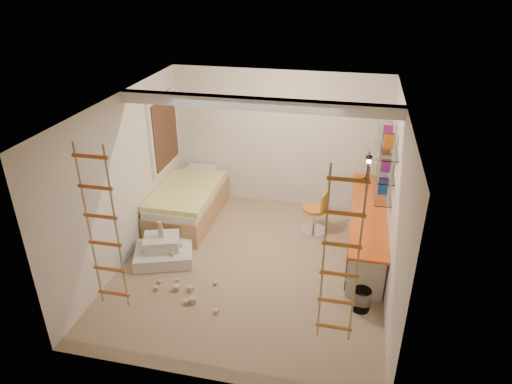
% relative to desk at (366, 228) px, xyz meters
% --- Properties ---
extents(floor, '(4.50, 4.50, 0.00)m').
position_rel_desk_xyz_m(floor, '(-1.72, -0.86, -0.40)').
color(floor, '#93795F').
rests_on(floor, ground).
extents(ceiling_beam, '(4.00, 0.18, 0.16)m').
position_rel_desk_xyz_m(ceiling_beam, '(-1.72, -0.56, 2.12)').
color(ceiling_beam, white).
rests_on(ceiling_beam, ceiling).
extents(window_frame, '(0.06, 1.15, 1.35)m').
position_rel_desk_xyz_m(window_frame, '(-3.69, 0.64, 1.15)').
color(window_frame, white).
rests_on(window_frame, wall_left).
extents(window_blind, '(0.02, 1.00, 1.20)m').
position_rel_desk_xyz_m(window_blind, '(-3.65, 0.64, 1.15)').
color(window_blind, '#4C2D1E').
rests_on(window_blind, window_frame).
extents(rope_ladder_left, '(0.41, 0.04, 2.13)m').
position_rel_desk_xyz_m(rope_ladder_left, '(-3.07, -2.61, 1.11)').
color(rope_ladder_left, '#D75524').
rests_on(rope_ladder_left, ceiling).
extents(rope_ladder_right, '(0.41, 0.04, 2.13)m').
position_rel_desk_xyz_m(rope_ladder_right, '(-0.37, -2.61, 1.11)').
color(rope_ladder_right, orange).
rests_on(rope_ladder_right, ceiling).
extents(waste_bin, '(0.25, 0.25, 0.32)m').
position_rel_desk_xyz_m(waste_bin, '(-0.03, -1.52, -0.25)').
color(waste_bin, white).
rests_on(waste_bin, floor).
extents(desk, '(0.56, 2.80, 0.75)m').
position_rel_desk_xyz_m(desk, '(0.00, 0.00, 0.00)').
color(desk, orange).
rests_on(desk, floor).
extents(shelves, '(0.25, 1.80, 0.71)m').
position_rel_desk_xyz_m(shelves, '(0.15, 0.27, 1.10)').
color(shelves, white).
rests_on(shelves, wall_right).
extents(bed, '(1.02, 2.00, 0.69)m').
position_rel_desk_xyz_m(bed, '(-3.20, 0.36, -0.07)').
color(bed, '#AD7F51').
rests_on(bed, floor).
extents(task_lamp, '(0.14, 0.36, 0.57)m').
position_rel_desk_xyz_m(task_lamp, '(-0.05, 0.96, 0.73)').
color(task_lamp, black).
rests_on(task_lamp, desk).
extents(swivel_chair, '(0.56, 0.56, 0.80)m').
position_rel_desk_xyz_m(swivel_chair, '(-0.86, 0.36, -0.11)').
color(swivel_chair, orange).
rests_on(swivel_chair, floor).
extents(play_platform, '(1.07, 0.95, 0.40)m').
position_rel_desk_xyz_m(play_platform, '(-3.14, -0.99, -0.25)').
color(play_platform, silver).
rests_on(play_platform, floor).
extents(toy_blocks, '(1.49, 1.21, 0.67)m').
position_rel_desk_xyz_m(toy_blocks, '(-2.74, -1.44, -0.22)').
color(toy_blocks, '#CCB284').
rests_on(toy_blocks, floor).
extents(books, '(0.14, 0.70, 0.92)m').
position_rel_desk_xyz_m(books, '(0.15, 0.27, 1.23)').
color(books, '#194CA5').
rests_on(books, shelves).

